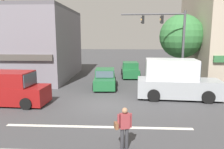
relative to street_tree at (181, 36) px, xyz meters
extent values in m
plane|color=#3D3D3F|center=(-6.27, -6.50, -4.28)|extent=(120.00, 120.00, 0.00)
cube|color=silver|center=(-6.27, -10.00, -4.28)|extent=(9.00, 0.24, 0.01)
cube|color=slate|center=(-16.47, 2.48, -0.91)|extent=(12.03, 10.16, 6.74)
cube|color=#57545B|center=(-16.47, 2.48, 2.61)|extent=(12.03, 10.16, 0.30)
cylinder|color=#4C3823|center=(0.00, 0.00, -2.85)|extent=(0.32, 0.32, 2.85)
sphere|color=#337038|center=(0.00, 0.00, 0.01)|extent=(3.84, 3.84, 3.84)
cylinder|color=brown|center=(-15.17, -1.42, 0.12)|extent=(0.22, 0.22, 8.79)
cylinder|color=#47474C|center=(-0.50, -2.68, -1.18)|extent=(0.18, 0.18, 6.20)
cylinder|color=#47474C|center=(-2.90, -2.59, 1.67)|extent=(4.80, 0.30, 0.12)
cube|color=black|center=(-2.18, -2.62, 1.27)|extent=(0.21, 0.25, 0.60)
sphere|color=black|center=(-2.30, -2.61, 1.45)|extent=(0.12, 0.12, 0.12)
sphere|color=orange|center=(-2.30, -2.61, 1.27)|extent=(0.12, 0.12, 0.12)
sphere|color=black|center=(-2.30, -2.61, 1.09)|extent=(0.12, 0.12, 0.12)
cube|color=black|center=(-3.62, -2.56, 1.27)|extent=(0.21, 0.25, 0.60)
sphere|color=black|center=(-3.74, -2.56, 1.45)|extent=(0.12, 0.12, 0.12)
sphere|color=orange|center=(-3.74, -2.56, 1.27)|extent=(0.12, 0.12, 0.12)
sphere|color=black|center=(-3.74, -2.56, 1.09)|extent=(0.12, 0.12, 0.12)
cube|color=#1E6033|center=(-6.65, -1.70, -3.74)|extent=(1.92, 4.19, 0.80)
cube|color=#1E6033|center=(-6.66, -1.60, -3.02)|extent=(1.66, 1.98, 0.64)
cube|color=#475666|center=(-6.60, -2.56, -3.02)|extent=(1.44, 0.14, 0.54)
cylinder|color=black|center=(-5.73, -2.92, -3.96)|extent=(0.21, 0.65, 0.64)
cylinder|color=black|center=(-7.43, -3.01, -3.96)|extent=(0.21, 0.65, 0.64)
cylinder|color=black|center=(-5.87, -0.38, -3.96)|extent=(0.21, 0.65, 0.64)
cylinder|color=black|center=(-7.57, -0.47, -3.96)|extent=(0.21, 0.65, 0.64)
cube|color=maroon|center=(-12.19, -6.72, -3.62)|extent=(4.70, 2.10, 1.10)
cube|color=maroon|center=(-12.49, -6.71, -2.62)|extent=(3.30, 1.98, 0.90)
cube|color=#475666|center=(-10.88, -6.80, -2.62)|extent=(0.16, 1.66, 0.76)
cylinder|color=black|center=(-10.72, -5.89, -3.92)|extent=(0.73, 0.24, 0.72)
cylinder|color=black|center=(-10.82, -7.73, -3.92)|extent=(0.73, 0.24, 0.72)
cylinder|color=black|center=(-13.56, -5.72, -3.92)|extent=(0.73, 0.24, 0.72)
cube|color=#999EA3|center=(-1.26, -4.80, -3.53)|extent=(5.72, 2.38, 1.20)
cube|color=silver|center=(-1.80, -4.76, -2.23)|extent=(3.52, 2.13, 1.40)
cube|color=#475666|center=(-0.09, -4.88, -2.23)|extent=(0.18, 1.75, 1.19)
cylinder|color=black|center=(0.54, -3.92, -3.86)|extent=(0.85, 0.30, 0.84)
cylinder|color=black|center=(0.41, -5.92, -3.86)|extent=(0.85, 0.30, 0.84)
cylinder|color=black|center=(-2.92, -3.69, -3.86)|extent=(0.85, 0.30, 0.84)
cylinder|color=black|center=(-3.06, -5.68, -3.86)|extent=(0.85, 0.30, 0.84)
cube|color=#1E6033|center=(-4.36, 3.36, -3.74)|extent=(1.86, 4.16, 0.80)
cube|color=#1E6033|center=(-4.36, 3.26, -3.02)|extent=(1.63, 1.96, 0.64)
cube|color=#475666|center=(-4.39, 4.23, -3.02)|extent=(1.44, 0.12, 0.54)
cylinder|color=black|center=(-5.26, 4.60, -3.96)|extent=(0.20, 0.65, 0.64)
cylinder|color=black|center=(-3.56, 4.67, -3.96)|extent=(0.20, 0.65, 0.64)
cylinder|color=black|center=(-5.16, 2.06, -3.96)|extent=(0.20, 0.65, 0.64)
cylinder|color=black|center=(-3.46, 2.12, -3.96)|extent=(0.20, 0.65, 0.64)
cylinder|color=#333338|center=(-4.93, -11.99, -3.85)|extent=(0.14, 0.14, 0.86)
cylinder|color=#333338|center=(-5.10, -12.04, -3.85)|extent=(0.14, 0.14, 0.86)
cube|color=maroon|center=(-5.01, -12.02, -3.13)|extent=(0.41, 0.31, 0.58)
sphere|color=#9E7051|center=(-5.01, -12.02, -2.72)|extent=(0.22, 0.22, 0.22)
cylinder|color=maroon|center=(-4.78, -11.95, -3.13)|extent=(0.09, 0.09, 0.56)
cylinder|color=maroon|center=(-5.24, -12.08, -3.13)|extent=(0.09, 0.09, 0.56)
cube|color=brown|center=(-5.33, -12.06, -3.30)|extent=(0.19, 0.30, 0.24)
camera|label=1|loc=(-5.07, -19.83, 0.02)|focal=35.00mm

